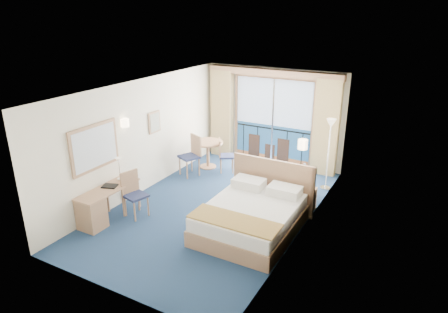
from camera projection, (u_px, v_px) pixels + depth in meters
floor at (216, 207)px, 8.97m from camera, size 6.50×6.50×0.00m
room_walls at (216, 131)px, 8.35m from camera, size 4.04×6.54×2.72m
balcony_door at (272, 124)px, 11.22m from camera, size 2.36×0.03×2.52m
curtain_left at (222, 114)px, 11.75m from camera, size 0.65×0.22×2.55m
curtain_right at (326, 128)px, 10.35m from camera, size 0.65×0.22×2.55m
pelmet at (273, 73)px, 10.62m from camera, size 3.80×0.25×0.18m
mirror at (95, 147)px, 8.09m from camera, size 0.05×1.25×0.95m
wall_print at (154, 122)px, 9.67m from camera, size 0.04×0.42×0.52m
sconce_left at (125, 123)px, 8.71m from camera, size 0.18×0.18×0.18m
sconce_right at (303, 144)px, 7.33m from camera, size 0.18×0.18×0.18m
bed at (252, 216)px, 7.93m from camera, size 1.87×2.22×1.17m
nightstand at (306, 199)px, 8.80m from camera, size 0.38×0.37×0.50m
phone at (306, 186)px, 8.71m from camera, size 0.21×0.17×0.09m
armchair at (292, 179)px, 9.63m from camera, size 0.93×0.94×0.64m
floor_lamp at (330, 137)px, 9.42m from camera, size 0.25×0.25×1.78m
desk at (95, 209)px, 8.08m from camera, size 0.50×1.46×0.68m
desk_chair at (133, 191)px, 8.46m from camera, size 0.53×0.52×0.99m
folder at (110, 186)px, 8.37m from camera, size 0.36×0.31×0.03m
desk_lamp at (119, 164)px, 8.55m from camera, size 0.13×0.13×0.50m
round_table at (208, 148)px, 11.03m from camera, size 0.83×0.83×0.75m
table_chair_a at (224, 153)px, 10.76m from camera, size 0.55×0.55×0.92m
table_chair_b at (192, 153)px, 10.53m from camera, size 0.62×0.63×1.08m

